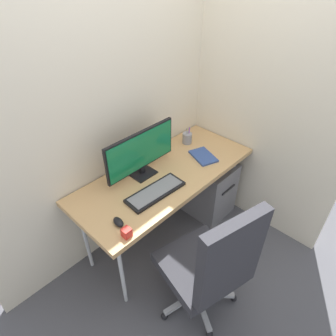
% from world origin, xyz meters
% --- Properties ---
extents(ground_plane, '(8.00, 8.00, 0.00)m').
position_xyz_m(ground_plane, '(0.00, 0.00, 0.00)').
color(ground_plane, '#4C4C51').
extents(wall_back, '(2.68, 0.04, 2.80)m').
position_xyz_m(wall_back, '(0.00, 0.35, 1.40)').
color(wall_back, beige).
rests_on(wall_back, ground_plane).
extents(wall_side_right, '(0.04, 1.79, 2.80)m').
position_xyz_m(wall_side_right, '(0.80, -0.16, 1.40)').
color(wall_side_right, beige).
rests_on(wall_side_right, ground_plane).
extents(desk, '(1.53, 0.64, 0.73)m').
position_xyz_m(desk, '(0.00, 0.00, 0.69)').
color(desk, tan).
rests_on(desk, ground_plane).
extents(office_chair, '(0.59, 0.63, 1.07)m').
position_xyz_m(office_chair, '(-0.31, -0.70, 0.55)').
color(office_chair, black).
rests_on(office_chair, ground_plane).
extents(filing_cabinet, '(0.38, 0.56, 0.55)m').
position_xyz_m(filing_cabinet, '(0.53, -0.00, 0.28)').
color(filing_cabinet, slate).
rests_on(filing_cabinet, ground_plane).
extents(monitor, '(0.63, 0.15, 0.37)m').
position_xyz_m(monitor, '(-0.13, 0.12, 0.94)').
color(monitor, black).
rests_on(monitor, desk).
extents(keyboard, '(0.46, 0.19, 0.02)m').
position_xyz_m(keyboard, '(-0.22, -0.12, 0.75)').
color(keyboard, black).
rests_on(keyboard, desk).
extents(mouse, '(0.07, 0.10, 0.04)m').
position_xyz_m(mouse, '(-0.59, -0.16, 0.75)').
color(mouse, black).
rests_on(mouse, desk).
extents(pen_holder, '(0.09, 0.09, 0.16)m').
position_xyz_m(pen_holder, '(0.45, 0.17, 0.78)').
color(pen_holder, gray).
rests_on(pen_holder, desk).
extents(notebook, '(0.23, 0.27, 0.02)m').
position_xyz_m(notebook, '(0.37, -0.08, 0.74)').
color(notebook, '#334C8C').
rests_on(notebook, desk).
extents(desk_clamp_accessory, '(0.05, 0.05, 0.06)m').
position_xyz_m(desk_clamp_accessory, '(-0.62, -0.27, 0.76)').
color(desk_clamp_accessory, red).
rests_on(desk_clamp_accessory, desk).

